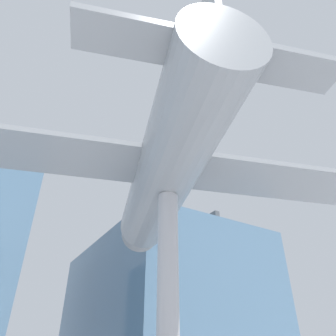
# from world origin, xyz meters

# --- Properties ---
(glass_pavilion_right) EXTENTS (10.99, 15.58, 11.29)m
(glass_pavilion_right) POSITION_xyz_m (8.47, 14.99, 5.35)
(glass_pavilion_right) COLOR slate
(glass_pavilion_right) RESTS_ON ground_plane
(support_pylon_central) EXTENTS (0.61, 0.61, 6.77)m
(support_pylon_central) POSITION_xyz_m (0.00, 0.00, 3.39)
(support_pylon_central) COLOR #B7B7BC
(support_pylon_central) RESTS_ON ground_plane
(suspended_airplane) EXTENTS (19.30, 12.39, 3.62)m
(suspended_airplane) POSITION_xyz_m (0.07, 0.22, 7.86)
(suspended_airplane) COLOR #93999E
(suspended_airplane) RESTS_ON support_pylon_central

